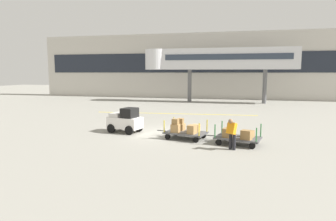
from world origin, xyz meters
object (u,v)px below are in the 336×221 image
safety_cone_near (137,120)px  baggage_cart_lead (185,130)px  baggage_tug (125,121)px  baggage_cart_middle (237,135)px  baggage_handler (232,133)px

safety_cone_near → baggage_cart_lead: bearing=-42.4°
baggage_tug → baggage_cart_lead: 4.13m
baggage_tug → safety_cone_near: (-0.29, 2.99, -0.48)m
baggage_tug → baggage_cart_lead: (4.02, -0.95, -0.21)m
baggage_cart_lead → baggage_cart_middle: size_ratio=1.00×
baggage_handler → baggage_cart_middle: bearing=77.5°
baggage_tug → baggage_handler: (6.69, -2.80, 0.11)m
baggage_cart_middle → baggage_handler: bearing=-102.5°
baggage_tug → baggage_cart_middle: (6.95, -1.62, -0.24)m
baggage_cart_middle → safety_cone_near: (-7.24, 4.61, -0.24)m
baggage_cart_lead → baggage_handler: bearing=-34.8°
baggage_cart_lead → safety_cone_near: size_ratio=5.61×
baggage_handler → safety_cone_near: size_ratio=2.84×
baggage_cart_lead → baggage_cart_middle: (2.93, -0.67, -0.03)m
baggage_cart_middle → baggage_tug: bearing=166.9°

